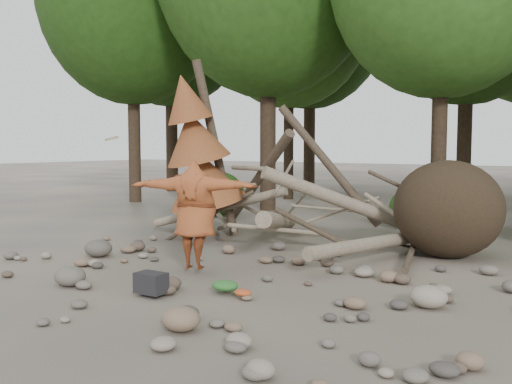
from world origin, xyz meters
The scene contains 13 objects.
ground centered at (0.00, 0.00, 0.00)m, with size 120.00×120.00×0.00m, color #514C44.
deadfall_pile centered at (2.02, 4.24, 0.95)m, with size 8.55×5.24×3.30m.
dead_conifer centered at (-3.12, 3.37, 2.11)m, with size 2.06×2.16×4.35m.
bush_left centered at (-5.50, 7.20, 0.72)m, with size 1.80×1.80×1.44m, color #224713.
bush_mid centered at (0.80, 7.80, 0.56)m, with size 1.40×1.40×1.12m, color #2D5A1A.
frisbee_thrower centered at (-0.76, 0.39, 1.04)m, with size 3.31×1.38×2.38m.
backpack centered at (-0.28, -1.22, 0.15)m, with size 0.46×0.31×0.31m, color black.
cloth_green centered at (0.55, -0.48, 0.08)m, with size 0.43×0.36×0.16m, color #2C6628.
cloth_orange centered at (0.95, -0.57, 0.05)m, with size 0.27×0.22×0.10m, color #B2461E.
boulder_front_left centered at (-1.84, -1.47, 0.16)m, with size 0.53×0.48×0.32m, color #655E54.
boulder_front_right centered at (1.14, -2.18, 0.15)m, with size 0.50×0.45×0.30m, color #7E664F.
boulder_mid_right centered at (3.37, 0.50, 0.16)m, with size 0.53×0.47×0.32m, color gray.
boulder_mid_left centered at (-3.35, 0.44, 0.18)m, with size 0.59×0.53×0.35m, color #59534B.
Camera 1 is at (5.68, -7.36, 2.27)m, focal length 40.00 mm.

